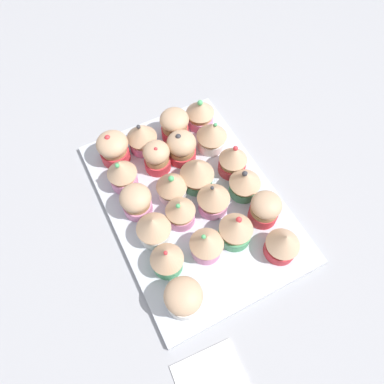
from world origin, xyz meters
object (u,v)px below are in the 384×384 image
Objects in this scene: cupcake_15 at (236,229)px; cupcake_20 at (265,209)px; cupcake_21 at (283,244)px; cupcake_1 at (122,173)px; cupcake_5 at (184,298)px; cupcake_10 at (207,244)px; cupcake_6 at (142,136)px; cupcake_4 at (167,259)px; cupcake_11 at (175,125)px; cupcake_17 at (212,135)px; cupcake_8 at (172,185)px; cupcake_18 at (233,160)px; cupcake_7 at (157,157)px; cupcake_16 at (200,112)px; cupcake_14 at (214,198)px; baking_tray at (192,201)px; cupcake_0 at (113,148)px; cupcake_3 at (154,228)px; cupcake_13 at (197,173)px; cupcake_12 at (182,147)px; cupcake_2 at (136,201)px; cupcake_9 at (180,211)px.

cupcake_20 is (-1.13, 6.93, 0.00)cm from cupcake_15.
cupcake_20 is 1.03× the size of cupcake_21.
cupcake_5 is (26.77, -0.07, -0.40)cm from cupcake_1.
cupcake_1 reaches higher than cupcake_10.
cupcake_4 is at bearing -14.24° from cupcake_6.
cupcake_11 is 8.31cm from cupcake_17.
cupcake_8 reaches higher than cupcake_21.
cupcake_6 is 19.48cm from cupcake_18.
cupcake_7 is 0.99× the size of cupcake_16.
cupcake_8 is 1.01× the size of cupcake_17.
cupcake_11 is 0.93× the size of cupcake_14.
cupcake_6 is at bearing -168.24° from baking_tray.
cupcake_3 is (20.04, -0.02, 0.02)cm from cupcake_0.
cupcake_8 is at bearing 134.06° from cupcake_3.
cupcake_16 is at bearing 135.64° from cupcake_8.
cupcake_13 is 1.00× the size of cupcake_18.
cupcake_6 reaches higher than cupcake_17.
cupcake_11 is (-33.26, 14.55, 0.04)cm from cupcake_5.
cupcake_4 reaches higher than cupcake_11.
cupcake_12 is (6.05, 6.21, -0.37)cm from cupcake_6.
cupcake_13 is at bearing -92.30° from cupcake_18.
cupcake_6 is 13.94cm from cupcake_16.
cupcake_14 is at bearing -52.33° from cupcake_18.
baking_tray is 5.93× the size of cupcake_8.
cupcake_18 is at bearing 59.79° from cupcake_7.
cupcake_12 is at bearing 165.23° from cupcake_10.
cupcake_2 is at bearing 179.45° from cupcake_5.
cupcake_8 is 1.03× the size of cupcake_12.
cupcake_14 is (-7.31, 5.43, 0.41)cm from cupcake_10.
cupcake_6 is at bearing -91.77° from cupcake_11.
cupcake_0 is 0.95× the size of cupcake_18.
cupcake_8 reaches higher than cupcake_2.
cupcake_1 is 1.21× the size of cupcake_21.
cupcake_13 is at bearing -176.93° from cupcake_15.
cupcake_11 is (0.33, 13.73, 0.12)cm from cupcake_0.
cupcake_3 is 0.89× the size of cupcake_14.
cupcake_16 is (-6.44, 7.73, 0.12)cm from cupcake_12.
cupcake_12 reaches higher than baking_tray.
cupcake_7 reaches higher than baking_tray.
cupcake_8 is at bearing -137.30° from cupcake_14.
cupcake_12 is (-13.04, 6.73, -0.05)cm from cupcake_9.
cupcake_15 is 1.06× the size of cupcake_20.
cupcake_12 is at bearing 177.91° from cupcake_13.
cupcake_16 reaches higher than cupcake_9.
cupcake_7 is at bearing -91.84° from cupcake_17.
cupcake_17 is at bearing 119.23° from cupcake_8.
cupcake_3 is 23.65cm from cupcake_17.
cupcake_20 is at bearing 46.97° from cupcake_8.
cupcake_2 is 27.75cm from cupcake_21.
cupcake_17 is (6.47, 19.34, 0.28)cm from cupcake_0.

